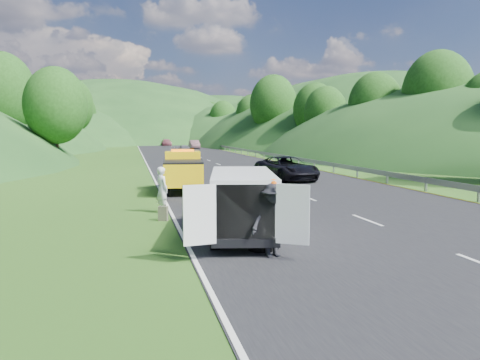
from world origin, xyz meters
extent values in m
plane|color=#38661E|center=(0.00, 0.00, 0.00)|extent=(320.00, 320.00, 0.00)
cube|color=black|center=(3.00, 40.00, 0.01)|extent=(14.00, 200.00, 0.02)
cube|color=gray|center=(10.30, 52.50, 0.00)|extent=(0.06, 140.00, 1.52)
cylinder|color=black|center=(-3.36, 9.68, 0.45)|extent=(0.40, 0.92, 0.90)
cylinder|color=black|center=(-1.66, 9.52, 0.45)|extent=(0.40, 0.92, 0.90)
cylinder|color=black|center=(-3.71, 6.11, 0.45)|extent=(0.40, 0.92, 0.90)
cylinder|color=black|center=(-2.01, 5.95, 0.45)|extent=(0.40, 0.92, 0.90)
cube|color=yellow|center=(-2.58, 8.84, 1.30)|extent=(2.06, 1.62, 1.70)
cube|color=yellow|center=(-2.78, 6.83, 1.08)|extent=(2.26, 3.23, 1.17)
cube|color=black|center=(-2.78, 6.83, 1.70)|extent=(2.26, 3.23, 0.09)
cube|color=black|center=(-2.48, 9.91, 0.81)|extent=(1.89, 1.25, 0.63)
cube|color=black|center=(-2.42, 10.45, 0.63)|extent=(1.89, 0.36, 0.45)
cube|color=yellow|center=(-2.45, 10.22, 1.39)|extent=(1.85, 0.88, 0.98)
cube|color=orange|center=(-2.58, 8.84, 2.20)|extent=(1.27, 0.35, 0.14)
cube|color=black|center=(-2.52, 9.47, 1.61)|extent=(1.70, 0.24, 0.81)
cylinder|color=black|center=(-2.60, -1.89, 0.36)|extent=(0.40, 0.75, 0.72)
cylinder|color=black|center=(-1.02, -2.21, 0.36)|extent=(0.40, 0.75, 0.72)
cylinder|color=black|center=(-3.19, -4.88, 0.36)|extent=(0.40, 0.75, 0.72)
cylinder|color=black|center=(-1.61, -5.19, 0.36)|extent=(0.40, 0.75, 0.72)
cube|color=white|center=(-2.12, -3.63, 1.21)|extent=(2.71, 4.92, 1.66)
cube|color=white|center=(-1.64, -1.21, 0.85)|extent=(1.91, 1.14, 0.89)
cube|color=black|center=(-1.68, -1.39, 1.57)|extent=(1.68, 0.62, 0.75)
cube|color=black|center=(-2.57, -5.87, 1.21)|extent=(1.51, 0.38, 1.43)
cube|color=white|center=(-3.79, -6.03, 1.21)|extent=(0.85, 0.18, 1.52)
cube|color=white|center=(-1.50, -6.49, 1.21)|extent=(0.75, 0.49, 1.52)
cube|color=black|center=(-2.58, -5.95, 0.40)|extent=(1.78, 0.48, 0.22)
imported|color=silver|center=(-4.23, 1.50, 0.00)|extent=(0.73, 0.82, 1.84)
imported|color=tan|center=(-1.60, -0.07, 0.00)|extent=(0.52, 0.43, 0.96)
imported|color=black|center=(-1.85, -5.96, 0.00)|extent=(1.36, 0.93, 1.95)
cube|color=#575842|center=(-4.32, -0.30, 0.27)|extent=(0.38, 0.30, 0.54)
cylinder|color=black|center=(-1.97, -5.26, 0.00)|extent=(0.72, 0.72, 0.20)
imported|color=black|center=(4.73, 12.26, 0.00)|extent=(3.40, 5.96, 1.57)
imported|color=#4C4B50|center=(2.30, 51.32, 0.00)|extent=(1.51, 3.74, 1.27)
imported|color=brown|center=(6.15, 69.47, 0.00)|extent=(1.66, 4.75, 1.57)
imported|color=brown|center=(2.40, 87.72, 0.00)|extent=(2.02, 4.96, 1.44)
camera|label=1|loc=(-5.42, -17.43, 3.29)|focal=35.00mm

